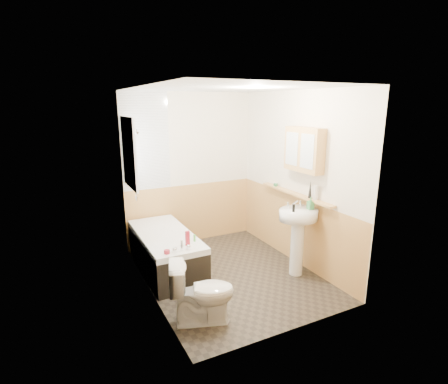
{
  "coord_description": "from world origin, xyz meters",
  "views": [
    {
      "loc": [
        -2.07,
        -3.94,
        2.31
      ],
      "look_at": [
        0.0,
        0.15,
        1.15
      ],
      "focal_mm": 28.0,
      "sensor_mm": 36.0,
      "label": 1
    }
  ],
  "objects": [
    {
      "name": "tile_cladding_left",
      "position": [
        -1.09,
        0.0,
        1.25
      ],
      "size": [
        0.01,
        2.8,
        2.5
      ],
      "primitive_type": "cube",
      "color": "white",
      "rests_on": "wall_left"
    },
    {
      "name": "ceiling",
      "position": [
        0.0,
        0.0,
        2.5
      ],
      "size": [
        2.8,
        2.8,
        0.0
      ],
      "primitive_type": "plane",
      "rotation": [
        3.14,
        0.0,
        0.0
      ],
      "color": "white",
      "rests_on": "ground"
    },
    {
      "name": "toilet",
      "position": [
        -0.76,
        -0.83,
        0.34
      ],
      "size": [
        0.79,
        0.6,
        0.69
      ],
      "primitive_type": "imported",
      "rotation": [
        0.0,
        0.0,
        1.24
      ],
      "color": "white",
      "rests_on": "floor"
    },
    {
      "name": "wall_back",
      "position": [
        0.0,
        1.41,
        1.25
      ],
      "size": [
        2.2,
        0.02,
        2.5
      ],
      "primitive_type": "cube",
      "color": "#F4E6CA",
      "rests_on": "ground"
    },
    {
      "name": "blue_gel",
      "position": [
        -0.6,
        -0.01,
        0.64
      ],
      "size": [
        0.06,
        0.04,
        0.19
      ],
      "primitive_type": "cube",
      "rotation": [
        0.0,
        0.0,
        0.13
      ],
      "color": "maroon",
      "rests_on": "bathtub"
    },
    {
      "name": "wall_right",
      "position": [
        1.11,
        0.0,
        1.25
      ],
      "size": [
        0.02,
        2.8,
        2.5
      ],
      "primitive_type": "cube",
      "color": "#F4E6CA",
      "rests_on": "ground"
    },
    {
      "name": "wainscot_right",
      "position": [
        1.09,
        0.0,
        0.5
      ],
      "size": [
        0.01,
        2.8,
        1.0
      ],
      "primitive_type": "cube",
      "color": "tan",
      "rests_on": "wall_right"
    },
    {
      "name": "soap_bottle",
      "position": [
        0.97,
        -0.48,
        0.98
      ],
      "size": [
        0.09,
        0.17,
        0.08
      ],
      "primitive_type": "imported",
      "rotation": [
        0.0,
        0.0,
        -0.09
      ],
      "color": "#388447",
      "rests_on": "sink"
    },
    {
      "name": "pine_shelf",
      "position": [
        1.04,
        -0.06,
        1.05
      ],
      "size": [
        0.1,
        1.53,
        0.03
      ],
      "primitive_type": "cube",
      "color": "tan",
      "rests_on": "wall_right"
    },
    {
      "name": "tile_return_back",
      "position": [
        -0.73,
        1.39,
        1.75
      ],
      "size": [
        0.75,
        0.01,
        1.5
      ],
      "primitive_type": "cube",
      "color": "white",
      "rests_on": "wall_back"
    },
    {
      "name": "medicine_cabinet",
      "position": [
        1.01,
        -0.24,
        1.71
      ],
      "size": [
        0.17,
        0.66,
        0.6
      ],
      "color": "tan",
      "rests_on": "wall_right"
    },
    {
      "name": "window",
      "position": [
        -1.06,
        0.95,
        1.65
      ],
      "size": [
        0.03,
        0.79,
        0.99
      ],
      "color": "white",
      "rests_on": "wall_left"
    },
    {
      "name": "orange_bottle",
      "position": [
        -0.47,
        0.08,
        0.59
      ],
      "size": [
        0.03,
        0.03,
        0.09
      ],
      "primitive_type": "cylinder",
      "rotation": [
        0.0,
        0.0,
        -0.01
      ],
      "color": "#59C647",
      "rests_on": "bathtub"
    },
    {
      "name": "wall_front",
      "position": [
        0.0,
        -1.41,
        1.25
      ],
      "size": [
        2.2,
        0.02,
        2.5
      ],
      "primitive_type": "cube",
      "color": "#F4E6CA",
      "rests_on": "ground"
    },
    {
      "name": "shower_riser",
      "position": [
        -1.04,
        0.75,
        1.68
      ],
      "size": [
        0.1,
        0.08,
        1.13
      ],
      "color": "silver",
      "rests_on": "wall_left"
    },
    {
      "name": "foam_can",
      "position": [
        1.04,
        -0.49,
        1.16
      ],
      "size": [
        0.07,
        0.07,
        0.19
      ],
      "primitive_type": "cylinder",
      "rotation": [
        0.0,
        0.0,
        0.28
      ],
      "color": "silver",
      "rests_on": "pine_shelf"
    },
    {
      "name": "sink",
      "position": [
        0.84,
        -0.41,
        0.67
      ],
      "size": [
        0.55,
        0.44,
        1.06
      ],
      "rotation": [
        0.0,
        0.0,
        0.05
      ],
      "color": "white",
      "rests_on": "floor"
    },
    {
      "name": "bathtub",
      "position": [
        -0.73,
        0.55,
        0.28
      ],
      "size": [
        0.7,
        1.58,
        0.69
      ],
      "color": "black",
      "rests_on": "floor"
    },
    {
      "name": "wall_left",
      "position": [
        -1.11,
        0.0,
        1.25
      ],
      "size": [
        0.02,
        2.8,
        2.5
      ],
      "primitive_type": "cube",
      "color": "#F4E6CA",
      "rests_on": "ground"
    },
    {
      "name": "black_jar",
      "position": [
        1.04,
        0.42,
        1.09
      ],
      "size": [
        0.08,
        0.08,
        0.04
      ],
      "primitive_type": "cylinder",
      "rotation": [
        0.0,
        0.0,
        -0.31
      ],
      "color": "#388447",
      "rests_on": "pine_shelf"
    },
    {
      "name": "wainscot_front",
      "position": [
        0.0,
        -1.39,
        0.5
      ],
      "size": [
        2.2,
        0.01,
        1.0
      ],
      "primitive_type": "cube",
      "color": "tan",
      "rests_on": "wall_front"
    },
    {
      "name": "wainscot_back",
      "position": [
        0.0,
        1.39,
        0.5
      ],
      "size": [
        2.2,
        0.01,
        1.0
      ],
      "primitive_type": "cube",
      "color": "tan",
      "rests_on": "wall_back"
    },
    {
      "name": "clear_bottle",
      "position": [
        0.7,
        -0.47,
        0.99
      ],
      "size": [
        0.05,
        0.05,
        0.1
      ],
      "primitive_type": "cylinder",
      "rotation": [
        0.0,
        0.0,
        0.32
      ],
      "color": "black",
      "rests_on": "sink"
    },
    {
      "name": "floor",
      "position": [
        0.0,
        0.0,
        0.0
      ],
      "size": [
        2.8,
        2.8,
        0.0
      ],
      "primitive_type": "plane",
      "color": "#29231D",
      "rests_on": "ground"
    },
    {
      "name": "green_bottle",
      "position": [
        1.04,
        -0.38,
        1.19
      ],
      "size": [
        0.06,
        0.06,
        0.24
      ],
      "primitive_type": "cone",
      "rotation": [
        0.0,
        0.0,
        -0.19
      ],
      "color": "black",
      "rests_on": "pine_shelf"
    },
    {
      "name": "cream_jar",
      "position": [
        -0.92,
        -0.13,
        0.57
      ],
      "size": [
        0.08,
        0.08,
        0.05
      ],
      "primitive_type": "cylinder",
      "rotation": [
        0.0,
        0.0,
        0.05
      ],
      "color": "maroon",
      "rests_on": "bathtub"
    }
  ]
}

